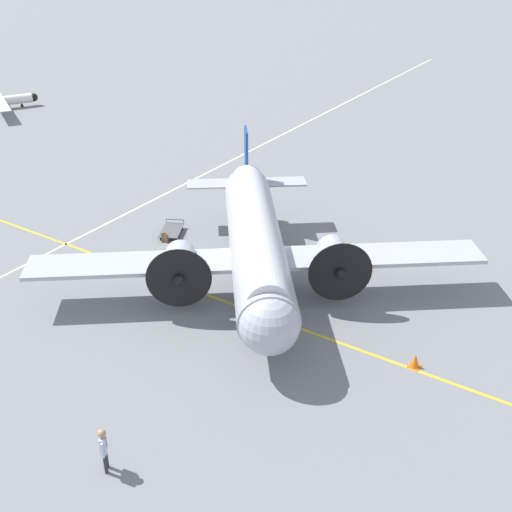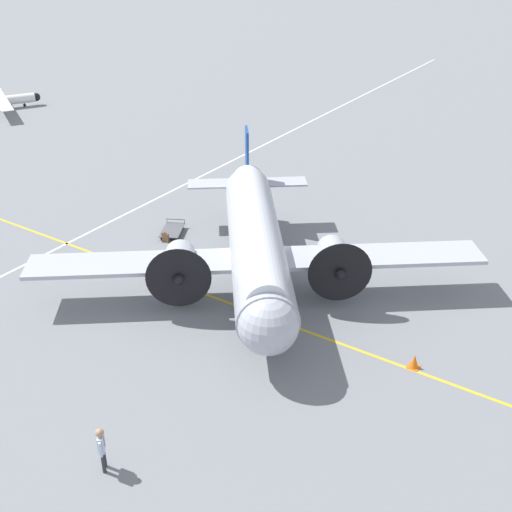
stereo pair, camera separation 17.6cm
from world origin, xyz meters
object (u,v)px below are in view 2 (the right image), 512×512
airliner_main (257,245)px  crew_foreground (101,445)px  suitcase_near_door (165,238)px  traffic_cone (414,362)px  baggage_cart (172,230)px

airliner_main → crew_foreground: (-2.16, 12.92, -1.44)m
suitcase_near_door → traffic_cone: (-16.50, 3.16, 0.02)m
traffic_cone → baggage_cart: bearing=-13.8°
traffic_cone → suitcase_near_door: bearing=-10.8°
crew_foreground → traffic_cone: bearing=109.7°
suitcase_near_door → baggage_cart: 1.02m
crew_foreground → airliner_main: bearing=150.6°
suitcase_near_door → baggage_cart: bearing=-73.1°
airliner_main → traffic_cone: airliner_main is taller
airliner_main → crew_foreground: bearing=-27.9°
suitcase_near_door → traffic_cone: 16.80m
airliner_main → crew_foreground: 13.18m
baggage_cart → airliner_main: bearing=45.0°
crew_foreground → suitcase_near_door: crew_foreground is taller
baggage_cart → traffic_cone: 17.30m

